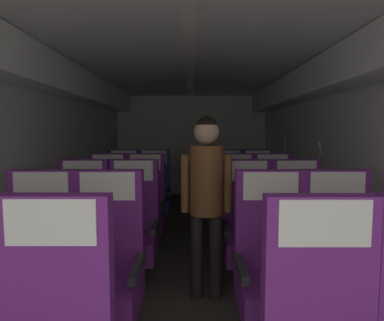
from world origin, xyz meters
name	(u,v)px	position (x,y,z in m)	size (l,w,h in m)	color
ground	(191,261)	(0.00, 3.75, -0.01)	(3.62, 7.91, 0.02)	#3D3833
fuselage_shell	(192,112)	(0.00, 4.03, 1.66)	(3.50, 7.56, 2.31)	silver
seat_b_left_window	(40,269)	(-1.05, 2.46, 0.48)	(0.51, 0.51, 1.15)	#38383D
seat_b_left_aisle	(107,269)	(-0.58, 2.45, 0.48)	(0.51, 0.51, 1.15)	#38383D
seat_b_right_aisle	(342,269)	(1.05, 2.47, 0.48)	(0.51, 0.51, 1.15)	#38383D
seat_b_right_window	(273,269)	(0.57, 2.46, 0.48)	(0.51, 0.51, 1.15)	#38383D
seat_c_left_window	(83,230)	(-1.06, 3.35, 0.48)	(0.51, 0.51, 1.15)	#38383D
seat_c_left_aisle	(134,229)	(-0.56, 3.36, 0.48)	(0.51, 0.51, 1.15)	#38383D
seat_c_right_aisle	(299,230)	(1.05, 3.35, 0.48)	(0.51, 0.51, 1.15)	#38383D
seat_c_right_window	(249,230)	(0.56, 3.34, 0.48)	(0.51, 0.51, 1.15)	#38383D
seat_d_left_window	(108,208)	(-1.05, 4.24, 0.48)	(0.51, 0.51, 1.15)	#38383D
seat_d_left_aisle	(146,208)	(-0.57, 4.23, 0.48)	(0.51, 0.51, 1.15)	#38383D
seat_d_right_aisle	(275,208)	(1.05, 4.25, 0.48)	(0.51, 0.51, 1.15)	#38383D
seat_d_right_window	(238,208)	(0.58, 4.23, 0.48)	(0.51, 0.51, 1.15)	#38383D
seat_e_left_window	(124,194)	(-1.05, 5.15, 0.48)	(0.51, 0.51, 1.15)	#38383D
seat_e_left_aisle	(155,194)	(-0.57, 5.14, 0.48)	(0.51, 0.51, 1.15)	#38383D
seat_e_right_aisle	(260,194)	(1.05, 5.16, 0.48)	(0.51, 0.51, 1.15)	#38383D
seat_e_right_window	(229,194)	(0.57, 5.14, 0.48)	(0.51, 0.51, 1.15)	#38383D
flight_attendant	(208,188)	(0.14, 2.97, 0.95)	(0.43, 0.28, 1.56)	black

